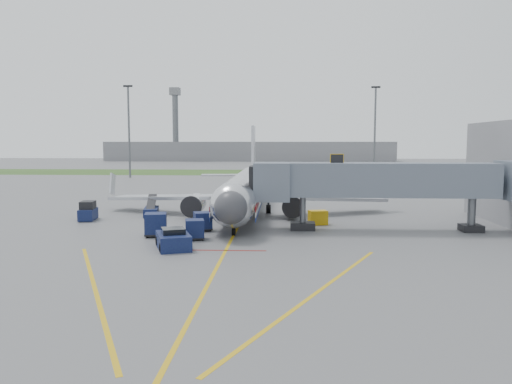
{
  "coord_description": "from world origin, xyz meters",
  "views": [
    {
      "loc": [
        4.15,
        -39.91,
        7.97
      ],
      "look_at": [
        1.63,
        7.32,
        3.2
      ],
      "focal_mm": 35.0,
      "sensor_mm": 36.0,
      "label": 1
    }
  ],
  "objects_px": {
    "pushback_tug": "(173,240)",
    "ramp_worker": "(218,205)",
    "belt_loader": "(151,211)",
    "baggage_tug": "(88,212)",
    "airliner": "(245,190)"
  },
  "relations": [
    {
      "from": "belt_loader",
      "to": "ramp_worker",
      "type": "distance_m",
      "value": 7.39
    },
    {
      "from": "airliner",
      "to": "belt_loader",
      "type": "bearing_deg",
      "value": -166.4
    },
    {
      "from": "pushback_tug",
      "to": "ramp_worker",
      "type": "bearing_deg",
      "value": 86.93
    },
    {
      "from": "ramp_worker",
      "to": "baggage_tug",
      "type": "bearing_deg",
      "value": -173.3
    },
    {
      "from": "airliner",
      "to": "baggage_tug",
      "type": "distance_m",
      "value": 16.79
    },
    {
      "from": "pushback_tug",
      "to": "belt_loader",
      "type": "height_order",
      "value": "belt_loader"
    },
    {
      "from": "belt_loader",
      "to": "baggage_tug",
      "type": "bearing_deg",
      "value": -149.23
    },
    {
      "from": "belt_loader",
      "to": "ramp_worker",
      "type": "height_order",
      "value": "belt_loader"
    },
    {
      "from": "pushback_tug",
      "to": "ramp_worker",
      "type": "xyz_separation_m",
      "value": [
        1.0,
        18.65,
        0.24
      ]
    },
    {
      "from": "ramp_worker",
      "to": "airliner",
      "type": "bearing_deg",
      "value": -15.6
    },
    {
      "from": "pushback_tug",
      "to": "belt_loader",
      "type": "bearing_deg",
      "value": 110.2
    },
    {
      "from": "airliner",
      "to": "ramp_worker",
      "type": "relative_size",
      "value": 20.15
    },
    {
      "from": "belt_loader",
      "to": "ramp_worker",
      "type": "relative_size",
      "value": 2.53
    },
    {
      "from": "belt_loader",
      "to": "ramp_worker",
      "type": "bearing_deg",
      "value": 18.34
    },
    {
      "from": "pushback_tug",
      "to": "belt_loader",
      "type": "xyz_separation_m",
      "value": [
        -6.01,
        16.33,
        -0.12
      ]
    }
  ]
}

